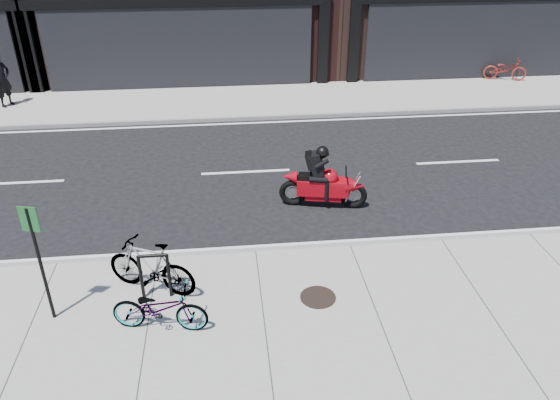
{
  "coord_description": "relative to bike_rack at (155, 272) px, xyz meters",
  "views": [
    {
      "loc": [
        -0.51,
        -11.36,
        6.57
      ],
      "look_at": [
        0.59,
        -1.26,
        0.9
      ],
      "focal_mm": 35.0,
      "sensor_mm": 36.0,
      "label": 1
    }
  ],
  "objects": [
    {
      "name": "ground",
      "position": [
        1.89,
        3.26,
        -0.68
      ],
      "size": [
        120.0,
        120.0,
        0.0
      ],
      "primitive_type": "plane",
      "color": "black",
      "rests_on": "ground"
    },
    {
      "name": "manhole_cover",
      "position": [
        2.93,
        -0.35,
        -0.54
      ],
      "size": [
        0.74,
        0.74,
        0.02
      ],
      "primitive_type": "cylinder",
      "rotation": [
        0.0,
        0.0,
        0.12
      ],
      "color": "black",
      "rests_on": "sidewalk_near"
    },
    {
      "name": "motorcycle",
      "position": [
        3.73,
        3.19,
        -0.04
      ],
      "size": [
        2.09,
        0.82,
        1.58
      ],
      "rotation": [
        0.0,
        0.0,
        -0.21
      ],
      "color": "black",
      "rests_on": "ground"
    },
    {
      "name": "bicycle_rear",
      "position": [
        -0.08,
        0.21,
        -0.02
      ],
      "size": [
        1.82,
        1.2,
        1.07
      ],
      "primitive_type": "imported",
      "rotation": [
        0.0,
        0.0,
        4.28
      ],
      "color": "gray",
      "rests_on": "sidewalk_near"
    },
    {
      "name": "bicycle_front",
      "position": [
        0.15,
        -0.86,
        -0.12
      ],
      "size": [
        1.71,
        0.86,
        0.86
      ],
      "primitive_type": "imported",
      "rotation": [
        0.0,
        0.0,
        1.39
      ],
      "color": "gray",
      "rests_on": "sidewalk_near"
    },
    {
      "name": "bicycle_far",
      "position": [
        12.61,
        12.26,
        -0.12
      ],
      "size": [
        1.73,
        1.05,
        0.86
      ],
      "primitive_type": "imported",
      "rotation": [
        0.0,
        0.0,
        1.25
      ],
      "color": "maroon",
      "rests_on": "sidewalk_far"
    },
    {
      "name": "pedestrian",
      "position": [
        -6.14,
        11.21,
        0.38
      ],
      "size": [
        0.72,
        0.81,
        1.86
      ],
      "primitive_type": "imported",
      "rotation": [
        0.0,
        0.0,
        1.07
      ],
      "color": "black",
      "rests_on": "sidewalk_far"
    },
    {
      "name": "sign_post",
      "position": [
        -1.75,
        -0.38,
        0.78
      ],
      "size": [
        0.3,
        0.08,
        2.22
      ],
      "rotation": [
        0.0,
        0.0,
        -0.21
      ],
      "color": "black",
      "rests_on": "sidewalk_near"
    },
    {
      "name": "sidewalk_near",
      "position": [
        1.89,
        -1.74,
        -0.62
      ],
      "size": [
        60.0,
        6.0,
        0.13
      ],
      "primitive_type": "cube",
      "color": "gray",
      "rests_on": "ground"
    },
    {
      "name": "bike_rack",
      "position": [
        0.0,
        0.0,
        0.0
      ],
      "size": [
        0.56,
        0.07,
        0.94
      ],
      "rotation": [
        0.0,
        0.0,
        -0.01
      ],
      "color": "black",
      "rests_on": "sidewalk_near"
    },
    {
      "name": "sidewalk_far",
      "position": [
        1.89,
        11.01,
        -0.62
      ],
      "size": [
        60.0,
        3.5,
        0.13
      ],
      "primitive_type": "cube",
      "color": "gray",
      "rests_on": "ground"
    }
  ]
}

